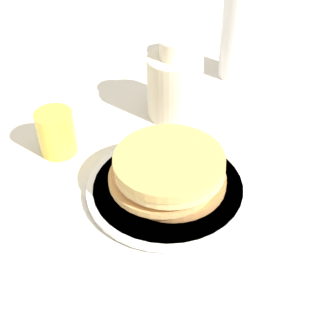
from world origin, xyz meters
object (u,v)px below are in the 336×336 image
(juice_glass, at_px, (56,133))
(water_bottle_near, at_px, (238,35))
(plate, at_px, (168,188))
(pancake_stack, at_px, (169,171))
(cream_jug, at_px, (175,84))

(juice_glass, relative_size, water_bottle_near, 0.39)
(plate, distance_m, water_bottle_near, 0.38)
(plate, bearing_deg, water_bottle_near, 103.14)
(pancake_stack, xyz_separation_m, water_bottle_near, (-0.09, 0.37, 0.05))
(plate, bearing_deg, juice_glass, -173.59)
(juice_glass, distance_m, cream_jug, 0.23)
(plate, height_order, water_bottle_near, water_bottle_near)
(juice_glass, bearing_deg, pancake_stack, 6.04)
(plate, xyz_separation_m, pancake_stack, (0.00, -0.00, 0.04))
(pancake_stack, xyz_separation_m, cream_jug, (-0.11, 0.18, 0.02))
(plate, xyz_separation_m, cream_jug, (-0.11, 0.18, 0.06))
(plate, relative_size, juice_glass, 3.27)
(pancake_stack, height_order, water_bottle_near, water_bottle_near)
(juice_glass, height_order, cream_jug, cream_jug)
(cream_jug, xyz_separation_m, water_bottle_near, (0.02, 0.19, 0.03))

